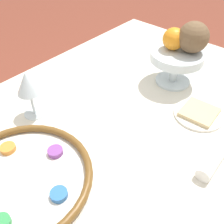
# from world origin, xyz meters

# --- Properties ---
(dining_table) EXTENTS (1.50, 0.91, 0.77)m
(dining_table) POSITION_xyz_m (0.00, 0.00, 0.39)
(dining_table) COLOR silver
(dining_table) RESTS_ON ground_plane
(seder_plate) EXTENTS (0.36, 0.36, 0.03)m
(seder_plate) POSITION_xyz_m (-0.24, 0.04, 0.79)
(seder_plate) COLOR silver
(seder_plate) RESTS_ON dining_table
(wine_glass) EXTENTS (0.07, 0.07, 0.15)m
(wine_glass) POSITION_xyz_m (-0.07, 0.22, 0.88)
(wine_glass) COLOR silver
(wine_glass) RESTS_ON dining_table
(fruit_stand) EXTENTS (0.19, 0.19, 0.12)m
(fruit_stand) POSITION_xyz_m (0.37, -0.01, 0.86)
(fruit_stand) COLOR silver
(fruit_stand) RESTS_ON dining_table
(orange_fruit) EXTENTS (0.07, 0.07, 0.07)m
(orange_fruit) POSITION_xyz_m (0.38, 0.01, 0.93)
(orange_fruit) COLOR orange
(orange_fruit) RESTS_ON fruit_stand
(coconut) EXTENTS (0.10, 0.10, 0.10)m
(coconut) POSITION_xyz_m (0.40, -0.04, 0.94)
(coconut) COLOR brown
(coconut) RESTS_ON fruit_stand
(bread_plate) EXTENTS (0.15, 0.15, 0.02)m
(bread_plate) POSITION_xyz_m (0.27, -0.17, 0.78)
(bread_plate) COLOR silver
(bread_plate) RESTS_ON dining_table
(napkin_roll) EXTENTS (0.15, 0.04, 0.04)m
(napkin_roll) POSITION_xyz_m (0.12, -0.29, 0.79)
(napkin_roll) COLOR white
(napkin_roll) RESTS_ON dining_table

